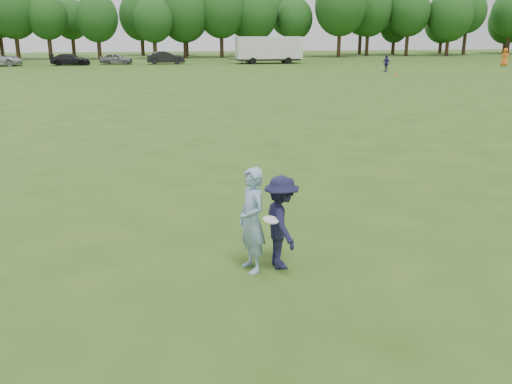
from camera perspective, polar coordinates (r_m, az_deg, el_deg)
ground at (r=9.41m, az=2.96°, el=-8.58°), size 200.00×200.00×0.00m
thrower at (r=9.19m, az=-0.44°, el=-3.00°), size 0.61×0.76×1.83m
defender at (r=9.37m, az=2.68°, el=-3.22°), size 0.68×1.10×1.65m
player_far_b at (r=56.70m, az=13.53°, el=13.03°), size 0.75×1.02×1.61m
player_far_c at (r=69.55m, az=24.73°, el=12.77°), size 1.17×1.13×2.02m
player_far_d at (r=69.21m, az=-1.25°, el=14.19°), size 1.81×0.65×1.93m
car_d at (r=68.86m, az=-18.97°, el=13.05°), size 4.58×2.06×1.30m
car_e at (r=69.11m, az=-14.50°, el=13.42°), size 3.99×1.98×1.31m
car_f at (r=68.47m, az=-9.49°, el=13.77°), size 4.61×1.76×1.50m
field_cone at (r=51.55m, az=14.52°, el=11.90°), size 0.28×0.28×0.30m
disc_in_play at (r=9.03m, az=1.57°, el=-2.95°), size 0.31×0.31×0.09m
cargo_trailer at (r=68.67m, az=1.35°, el=14.85°), size 9.00×2.75×3.20m
treeline at (r=85.33m, az=-7.66°, el=18.09°), size 130.35×18.39×11.74m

